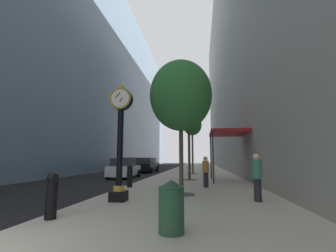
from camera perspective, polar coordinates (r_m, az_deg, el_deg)
The scene contains 18 objects.
ground_plane at distance 30.17m, azimuth 0.06°, elevation -10.93°, with size 110.00×110.00×0.00m, color black.
sidewalk_right at distance 32.88m, azimuth 7.10°, elevation -10.49°, with size 7.17×80.00×0.14m, color #ADA593.
building_block_left at distance 38.78m, azimuth -18.04°, elevation 11.23°, with size 9.00×80.00×28.08m.
building_block_right at distance 36.88m, azimuth 19.86°, elevation 16.66°, with size 9.00×80.00×33.27m.
street_clock at distance 8.77m, azimuth -11.48°, elevation -2.16°, with size 0.84×0.55×4.26m.
bollard_nearest at distance 6.79m, azimuth -26.27°, elevation -14.53°, with size 0.29×0.29×1.15m.
bollard_third at distance 12.78m, azimuth -9.20°, elevation -11.70°, with size 0.29×0.29×1.15m.
street_tree_near at distance 10.47m, azimuth 3.10°, elevation 7.30°, with size 2.72×2.72×5.80m.
street_tree_mid_near at distance 17.38m, azimuth 5.00°, elevation 5.21°, with size 2.57×2.57×6.91m.
street_tree_mid_far at distance 24.00m, azimuth 5.87°, elevation 0.17°, with size 1.89×1.89×5.96m.
trash_bin at distance 5.05m, azimuth 0.81°, elevation -18.69°, with size 0.53×0.53×1.05m.
pedestrian_walking at distance 9.07m, azimuth 20.70°, elevation -11.25°, with size 0.41×0.50×1.66m.
pedestrian_by_clock at distance 12.72m, azimuth 9.10°, elevation -10.66°, with size 0.44×0.44×1.60m.
storefront_awning at distance 16.42m, azimuth 14.19°, elevation -1.81°, with size 2.40×3.60×3.30m.
car_black_near at distance 28.09m, azimuth -5.21°, elevation -9.43°, with size 2.17×4.64×1.72m.
car_silver_mid at distance 43.03m, azimuth -4.00°, elevation -8.90°, with size 2.11×4.12×1.68m.
car_blue_far at distance 30.78m, azimuth -9.14°, elevation -9.21°, with size 2.13×4.11×1.74m.
car_white_trailing at distance 20.41m, azimuth -10.56°, elevation -10.04°, with size 1.94×4.20×1.64m.
Camera 1 is at (4.14, -2.84, 1.63)m, focal length 25.23 mm.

